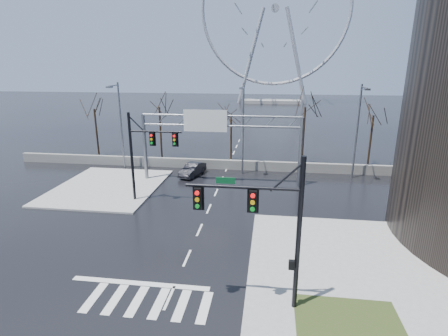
% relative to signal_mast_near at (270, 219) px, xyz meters
% --- Properties ---
extents(ground, '(260.00, 260.00, 0.00)m').
position_rel_signal_mast_near_xyz_m(ground, '(-5.14, 4.04, -4.87)').
color(ground, black).
rests_on(ground, ground).
extents(sidewalk_right_ext, '(12.00, 10.00, 0.15)m').
position_rel_signal_mast_near_xyz_m(sidewalk_right_ext, '(4.86, 6.04, -4.80)').
color(sidewalk_right_ext, gray).
rests_on(sidewalk_right_ext, ground).
extents(sidewalk_far, '(10.00, 12.00, 0.15)m').
position_rel_signal_mast_near_xyz_m(sidewalk_far, '(-16.14, 16.04, -4.80)').
color(sidewalk_far, gray).
rests_on(sidewalk_far, ground).
extents(grass_strip, '(5.00, 4.00, 0.02)m').
position_rel_signal_mast_near_xyz_m(grass_strip, '(3.86, -0.96, -4.72)').
color(grass_strip, '#233516').
rests_on(grass_strip, sidewalk_near).
extents(barrier_wall, '(52.00, 0.50, 1.10)m').
position_rel_signal_mast_near_xyz_m(barrier_wall, '(-5.14, 24.04, -4.32)').
color(barrier_wall, slate).
rests_on(barrier_wall, ground).
extents(signal_mast_near, '(5.52, 0.41, 8.00)m').
position_rel_signal_mast_near_xyz_m(signal_mast_near, '(0.00, 0.00, 0.00)').
color(signal_mast_near, black).
rests_on(signal_mast_near, ground).
extents(signal_mast_far, '(4.72, 0.41, 8.00)m').
position_rel_signal_mast_near_xyz_m(signal_mast_far, '(-11.01, 13.00, -0.04)').
color(signal_mast_far, black).
rests_on(signal_mast_far, ground).
extents(sign_gantry, '(16.36, 0.40, 7.60)m').
position_rel_signal_mast_near_xyz_m(sign_gantry, '(-5.52, 19.00, 0.31)').
color(sign_gantry, slate).
rests_on(sign_gantry, ground).
extents(streetlight_left, '(0.50, 2.55, 10.00)m').
position_rel_signal_mast_near_xyz_m(streetlight_left, '(-17.14, 22.20, 1.01)').
color(streetlight_left, slate).
rests_on(streetlight_left, ground).
extents(streetlight_mid, '(0.50, 2.55, 10.00)m').
position_rel_signal_mast_near_xyz_m(streetlight_mid, '(-3.14, 22.20, 1.01)').
color(streetlight_mid, slate).
rests_on(streetlight_mid, ground).
extents(streetlight_right, '(0.50, 2.55, 10.00)m').
position_rel_signal_mast_near_xyz_m(streetlight_right, '(8.86, 22.20, 1.01)').
color(streetlight_right, slate).
rests_on(streetlight_right, ground).
extents(tree_far_left, '(3.50, 3.50, 7.00)m').
position_rel_signal_mast_near_xyz_m(tree_far_left, '(-23.14, 28.04, 0.70)').
color(tree_far_left, black).
rests_on(tree_far_left, ground).
extents(tree_left, '(3.75, 3.75, 7.50)m').
position_rel_signal_mast_near_xyz_m(tree_left, '(-14.14, 27.54, 1.10)').
color(tree_left, black).
rests_on(tree_left, ground).
extents(tree_center, '(3.25, 3.25, 6.50)m').
position_rel_signal_mast_near_xyz_m(tree_center, '(-5.14, 28.54, 0.30)').
color(tree_center, black).
rests_on(tree_center, ground).
extents(tree_right, '(3.90, 3.90, 7.80)m').
position_rel_signal_mast_near_xyz_m(tree_right, '(3.86, 27.54, 1.34)').
color(tree_right, black).
rests_on(tree_right, ground).
extents(tree_far_right, '(3.40, 3.40, 6.80)m').
position_rel_signal_mast_near_xyz_m(tree_far_right, '(11.86, 28.04, 0.54)').
color(tree_far_right, black).
rests_on(tree_far_right, ground).
extents(ferris_wheel, '(45.00, 6.00, 50.91)m').
position_rel_signal_mast_near_xyz_m(ferris_wheel, '(-0.14, 99.04, 21.26)').
color(ferris_wheel, gray).
rests_on(ferris_wheel, ground).
extents(car, '(2.53, 4.43, 1.38)m').
position_rel_signal_mast_near_xyz_m(car, '(-8.57, 21.04, -4.18)').
color(car, black).
rests_on(car, ground).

